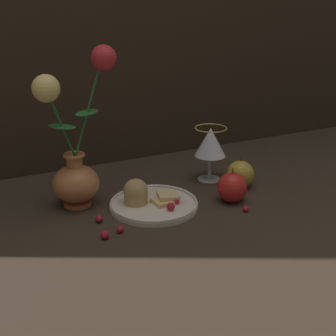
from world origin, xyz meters
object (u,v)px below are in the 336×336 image
plate_with_pastries (150,201)px  wine_glass (210,144)px  apple_beside_vase (232,187)px  apple_near_glass (241,174)px  vase (75,157)px

plate_with_pastries → wine_glass: (0.22, 0.09, 0.08)m
apple_beside_vase → apple_near_glass: (0.07, 0.06, -0.00)m
wine_glass → apple_beside_vase: 0.16m
vase → wine_glass: (0.36, 0.00, -0.02)m
vase → plate_with_pastries: vase is taller
vase → wine_glass: size_ratio=2.54×
wine_glass → apple_near_glass: (0.04, -0.08, -0.07)m
vase → apple_beside_vase: bearing=-22.9°
apple_near_glass → plate_with_pastries: bearing=-179.1°
vase → wine_glass: 0.36m
vase → apple_near_glass: bearing=-11.3°
vase → apple_beside_vase: vase is taller
plate_with_pastries → apple_beside_vase: size_ratio=2.46×
vase → apple_beside_vase: 0.38m
vase → apple_beside_vase: (0.34, -0.14, -0.09)m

